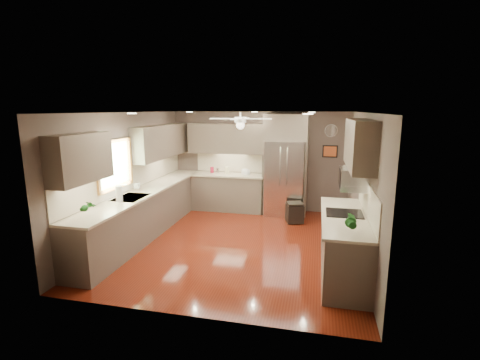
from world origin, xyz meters
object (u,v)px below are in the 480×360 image
at_px(bowl, 246,173).
at_px(canister_b, 218,171).
at_px(microwave, 353,179).
at_px(canister_c, 227,170).
at_px(stool, 295,213).
at_px(paper_towel, 119,194).
at_px(potted_plant_right, 351,222).
at_px(potted_plant_left, 87,206).
at_px(canister_a, 212,170).
at_px(soap_bottle, 138,185).
at_px(refrigerator, 285,167).

bearing_deg(bowl, canister_b, 177.47).
bearing_deg(microwave, canister_c, 135.38).
distance_m(microwave, stool, 2.61).
distance_m(stool, paper_towel, 3.86).
relative_size(potted_plant_right, bowl, 1.42).
relative_size(potted_plant_right, paper_towel, 1.12).
bearing_deg(potted_plant_left, microwave, 16.79).
distance_m(potted_plant_left, microwave, 4.16).
bearing_deg(stool, paper_towel, -141.80).
bearing_deg(canister_a, canister_c, -6.43).
xyz_separation_m(canister_c, bowl, (0.48, 0.00, -0.06)).
xyz_separation_m(soap_bottle, bowl, (1.78, 2.18, -0.07)).
relative_size(canister_b, stool, 0.27).
bearing_deg(stool, canister_c, 158.37).
height_order(canister_b, stool, canister_b).
bearing_deg(potted_plant_right, canister_c, 125.08).
distance_m(canister_b, potted_plant_left, 4.09).
relative_size(canister_b, canister_c, 0.71).
xyz_separation_m(bowl, stool, (1.29, -0.70, -0.73)).
bearing_deg(soap_bottle, potted_plant_left, -85.75).
distance_m(soap_bottle, potted_plant_left, 1.79).
relative_size(potted_plant_left, refrigerator, 0.14).
xyz_separation_m(canister_b, stool, (2.03, -0.74, -0.77)).
xyz_separation_m(canister_a, potted_plant_right, (3.11, -3.88, 0.09)).
relative_size(canister_c, potted_plant_right, 0.51).
bearing_deg(microwave, refrigerator, 116.09).
bearing_deg(canister_b, soap_bottle, -115.33).
xyz_separation_m(potted_plant_left, stool, (2.94, 3.25, -0.87)).
xyz_separation_m(bowl, refrigerator, (0.99, -0.05, 0.22)).
distance_m(canister_a, bowl, 0.90).
height_order(potted_plant_right, paper_towel, potted_plant_right).
distance_m(canister_c, paper_towel, 3.26).
height_order(soap_bottle, refrigerator, refrigerator).
relative_size(canister_a, microwave, 0.27).
xyz_separation_m(refrigerator, microwave, (1.33, -2.71, 0.29)).
bearing_deg(potted_plant_left, canister_c, 73.48).
xyz_separation_m(canister_a, stool, (2.19, -0.75, -0.78)).
bearing_deg(soap_bottle, paper_towel, -82.52).
xyz_separation_m(soap_bottle, potted_plant_right, (4.00, -1.66, 0.07)).
xyz_separation_m(canister_a, canister_b, (0.16, -0.01, -0.01)).
xyz_separation_m(canister_a, soap_bottle, (-0.88, -2.22, 0.02)).
bearing_deg(canister_c, microwave, -44.62).
bearing_deg(paper_towel, refrigerator, 48.29).
bearing_deg(paper_towel, soap_bottle, 97.48).
bearing_deg(refrigerator, canister_a, 177.08).
bearing_deg(soap_bottle, bowl, 50.73).
distance_m(canister_c, potted_plant_right, 4.69).
distance_m(refrigerator, stool, 1.19).
height_order(soap_bottle, stool, soap_bottle).
xyz_separation_m(canister_b, microwave, (3.05, -2.79, 0.47)).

